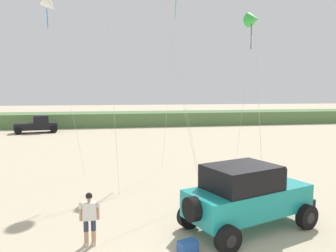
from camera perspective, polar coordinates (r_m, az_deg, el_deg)
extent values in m
cube|color=#567A47|center=(46.10, -8.71, 1.26)|extent=(90.00, 6.40, 1.82)
cube|color=teal|center=(11.74, 13.95, -12.50)|extent=(4.76, 3.19, 0.90)
cube|color=teal|center=(12.79, 19.43, -9.40)|extent=(1.60, 1.96, 0.12)
cube|color=black|center=(11.27, 12.76, -8.75)|extent=(2.75, 2.42, 0.80)
cube|color=black|center=(12.10, 16.99, -8.04)|extent=(0.65, 1.61, 0.72)
cube|color=black|center=(13.43, 21.13, -11.56)|extent=(0.79, 1.77, 0.28)
cylinder|color=black|center=(10.32, 4.29, -14.38)|extent=(0.54, 0.83, 0.77)
cylinder|color=black|center=(13.79, 16.25, -12.32)|extent=(0.89, 0.56, 0.84)
cylinder|color=black|center=(13.79, 16.25, -12.32)|extent=(0.46, 0.43, 0.38)
cylinder|color=black|center=(12.54, 23.25, -14.46)|extent=(0.89, 0.56, 0.84)
cylinder|color=black|center=(12.54, 23.25, -14.46)|extent=(0.46, 0.43, 0.38)
cylinder|color=black|center=(11.66, 3.74, -15.54)|extent=(0.89, 0.56, 0.84)
cylinder|color=black|center=(11.66, 3.74, -15.54)|extent=(0.46, 0.43, 0.38)
cylinder|color=black|center=(10.15, 10.53, -19.05)|extent=(0.89, 0.56, 0.84)
cylinder|color=black|center=(10.15, 10.53, -19.05)|extent=(0.46, 0.43, 0.38)
cylinder|color=tan|center=(10.82, -14.17, -18.52)|extent=(0.14, 0.14, 0.49)
cylinder|color=#2D3347|center=(10.66, -14.23, -16.59)|extent=(0.15, 0.15, 0.36)
cube|color=silver|center=(10.93, -14.14, -19.37)|extent=(0.12, 0.27, 0.10)
cylinder|color=tan|center=(10.81, -12.94, -18.49)|extent=(0.14, 0.14, 0.49)
cylinder|color=#2D3347|center=(10.66, -12.99, -16.57)|extent=(0.15, 0.15, 0.36)
cube|color=silver|center=(10.93, -12.92, -19.34)|extent=(0.12, 0.27, 0.10)
cube|color=silver|center=(10.49, -13.67, -14.31)|extent=(0.41, 0.28, 0.54)
cylinder|color=tan|center=(10.50, -15.11, -14.39)|extent=(0.09, 0.09, 0.56)
cylinder|color=silver|center=(10.44, -15.14, -13.41)|extent=(0.11, 0.11, 0.16)
cylinder|color=tan|center=(10.50, -12.23, -14.32)|extent=(0.09, 0.09, 0.56)
cylinder|color=silver|center=(10.43, -12.26, -13.35)|extent=(0.11, 0.11, 0.16)
cylinder|color=tan|center=(10.39, -13.72, -12.70)|extent=(0.10, 0.10, 0.08)
sphere|color=tan|center=(10.35, -13.74, -11.94)|extent=(0.21, 0.21, 0.21)
sphere|color=black|center=(10.33, -13.74, -11.86)|extent=(0.21, 0.21, 0.21)
cube|color=#23519E|center=(10.11, 3.52, -20.51)|extent=(0.65, 0.52, 0.38)
cube|color=black|center=(40.24, -22.20, -0.03)|extent=(4.90, 2.82, 0.76)
cube|color=black|center=(40.18, -21.46, 1.13)|extent=(1.94, 2.10, 0.84)
cylinder|color=black|center=(41.37, -19.63, -0.31)|extent=(0.80, 0.41, 0.76)
cylinder|color=black|center=(39.29, -19.47, -0.62)|extent=(0.80, 0.41, 0.76)
cylinder|color=black|center=(41.36, -24.75, -0.52)|extent=(0.80, 0.41, 0.76)
cylinder|color=black|center=(39.28, -24.87, -0.84)|extent=(0.80, 0.41, 0.76)
cylinder|color=green|center=(22.71, 1.41, 21.21)|extent=(0.05, 0.47, 2.11)
cylinder|color=silver|center=(20.65, 0.43, 9.63)|extent=(1.51, 2.46, 11.90)
cone|color=white|center=(21.89, -20.14, 19.38)|extent=(1.31, 1.15, 1.25)
cylinder|color=blue|center=(21.74, -20.47, 17.36)|extent=(0.05, 0.22, 1.09)
cylinder|color=silver|center=(19.74, -17.39, 6.53)|extent=(2.04, 2.83, 9.84)
cone|color=green|center=(25.08, 14.82, 17.66)|extent=(1.52, 1.30, 1.39)
cylinder|color=black|center=(24.80, 14.42, 15.02)|extent=(0.05, 0.09, 1.78)
cylinder|color=silver|center=(22.02, 13.41, 6.50)|extent=(2.90, 4.25, 9.80)
cylinder|color=silver|center=(20.15, 1.34, 12.81)|extent=(1.99, 3.84, 14.07)
cylinder|color=silver|center=(15.47, 15.20, 12.91)|extent=(1.09, 4.57, 13.13)
cylinder|color=silver|center=(15.10, 0.55, 14.15)|extent=(2.24, 3.05, 13.58)
cylinder|color=silver|center=(17.57, -10.35, 16.32)|extent=(0.64, 5.71, 15.65)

